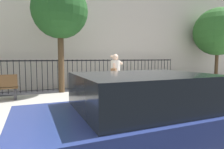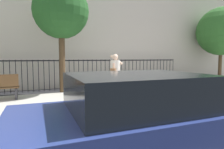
{
  "view_description": "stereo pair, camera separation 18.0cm",
  "coord_description": "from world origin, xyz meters",
  "px_view_note": "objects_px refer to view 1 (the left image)",
  "views": [
    {
      "loc": [
        -2.96,
        -4.38,
        1.7
      ],
      "look_at": [
        0.05,
        2.29,
        1.06
      ],
      "focal_mm": 31.15,
      "sensor_mm": 36.0,
      "label": 1
    },
    {
      "loc": [
        -2.8,
        -4.46,
        1.7
      ],
      "look_at": [
        0.05,
        2.29,
        1.06
      ],
      "focal_mm": 31.15,
      "sensor_mm": 36.0,
      "label": 2
    }
  ],
  "objects_px": {
    "pedestrian_on_phone": "(115,74)",
    "street_tree_near": "(60,11)",
    "street_tree_far": "(218,32)",
    "parked_hatchback": "(151,120)"
  },
  "relations": [
    {
      "from": "parked_hatchback",
      "to": "street_tree_far",
      "type": "xyz_separation_m",
      "value": [
        10.3,
        6.76,
        2.76
      ]
    },
    {
      "from": "street_tree_far",
      "to": "street_tree_near",
      "type": "bearing_deg",
      "value": -177.56
    },
    {
      "from": "pedestrian_on_phone",
      "to": "street_tree_near",
      "type": "xyz_separation_m",
      "value": [
        -1.51,
        2.46,
        2.59
      ]
    },
    {
      "from": "pedestrian_on_phone",
      "to": "street_tree_far",
      "type": "bearing_deg",
      "value": 17.7
    },
    {
      "from": "pedestrian_on_phone",
      "to": "street_tree_near",
      "type": "relative_size",
      "value": 0.34
    },
    {
      "from": "street_tree_near",
      "to": "street_tree_far",
      "type": "bearing_deg",
      "value": 2.44
    },
    {
      "from": "street_tree_far",
      "to": "pedestrian_on_phone",
      "type": "bearing_deg",
      "value": -162.3
    },
    {
      "from": "pedestrian_on_phone",
      "to": "street_tree_near",
      "type": "bearing_deg",
      "value": 121.49
    },
    {
      "from": "street_tree_near",
      "to": "street_tree_far",
      "type": "height_order",
      "value": "street_tree_far"
    },
    {
      "from": "street_tree_near",
      "to": "parked_hatchback",
      "type": "bearing_deg",
      "value": -87.07
    }
  ]
}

